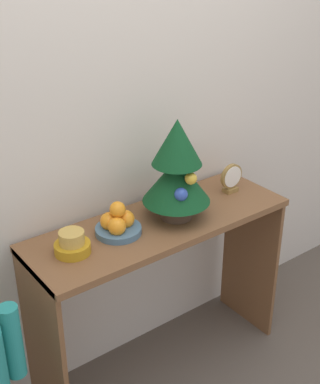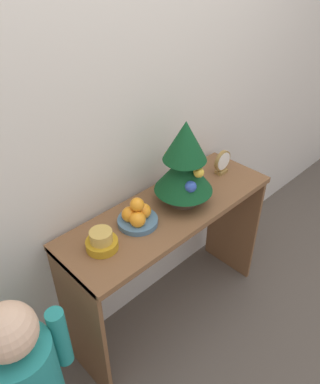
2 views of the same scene
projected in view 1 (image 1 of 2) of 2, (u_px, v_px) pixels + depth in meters
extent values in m
cube|color=beige|center=(125.00, 102.00, 2.21)|extent=(7.00, 0.05, 2.50)
cube|color=brown|center=(160.00, 224.00, 2.24)|extent=(1.16, 0.39, 0.03)
cube|color=brown|center=(45.00, 352.00, 2.11)|extent=(0.02, 0.36, 0.80)
cube|color=brown|center=(250.00, 255.00, 2.72)|extent=(0.02, 0.36, 0.80)
cylinder|color=#4C3828|center=(176.00, 211.00, 2.26)|extent=(0.14, 0.14, 0.05)
cylinder|color=brown|center=(176.00, 202.00, 2.24)|extent=(0.02, 0.02, 0.04)
cone|color=#0F421E|center=(177.00, 180.00, 2.19)|extent=(0.28, 0.28, 0.19)
cone|color=#0F421E|center=(177.00, 142.00, 2.12)|extent=(0.21, 0.21, 0.19)
sphere|color=gold|center=(161.00, 160.00, 2.19)|extent=(0.05, 0.05, 0.05)
sphere|color=gold|center=(191.00, 178.00, 2.12)|extent=(0.05, 0.05, 0.05)
sphere|color=#2D4CA8|center=(185.00, 154.00, 2.17)|extent=(0.06, 0.06, 0.06)
sphere|color=#2D4CA8|center=(181.00, 194.00, 2.12)|extent=(0.06, 0.06, 0.06)
sphere|color=gold|center=(172.00, 151.00, 2.21)|extent=(0.05, 0.05, 0.05)
cylinder|color=#476B84|center=(118.00, 230.00, 2.14)|extent=(0.19, 0.19, 0.03)
sphere|color=orange|center=(126.00, 219.00, 2.14)|extent=(0.07, 0.07, 0.07)
sphere|color=orange|center=(109.00, 221.00, 2.13)|extent=(0.07, 0.07, 0.07)
sphere|color=orange|center=(117.00, 226.00, 2.09)|extent=(0.07, 0.07, 0.07)
sphere|color=orange|center=(118.00, 209.00, 2.10)|extent=(0.06, 0.06, 0.06)
cylinder|color=#B78419|center=(73.00, 248.00, 2.01)|extent=(0.14, 0.14, 0.04)
cylinder|color=gold|center=(72.00, 238.00, 1.99)|extent=(0.10, 0.10, 0.05)
cube|color=olive|center=(230.00, 190.00, 2.48)|extent=(0.06, 0.04, 0.02)
cylinder|color=olive|center=(231.00, 176.00, 2.45)|extent=(0.12, 0.02, 0.12)
cylinder|color=white|center=(233.00, 177.00, 2.44)|extent=(0.10, 0.00, 0.10)
cylinder|color=teal|center=(12.00, 341.00, 1.84)|extent=(0.07, 0.07, 0.29)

